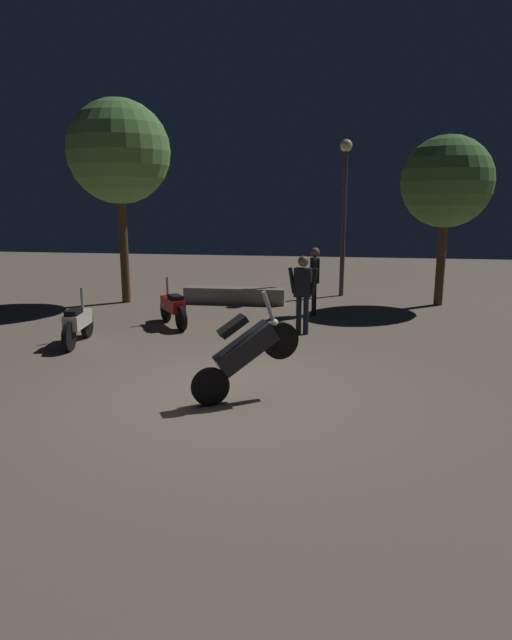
{
  "coord_description": "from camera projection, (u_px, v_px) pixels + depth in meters",
  "views": [
    {
      "loc": [
        1.55,
        -7.88,
        2.96
      ],
      "look_at": [
        0.25,
        0.74,
        1.0
      ],
      "focal_mm": 30.87,
      "sensor_mm": 36.0,
      "label": 1
    }
  ],
  "objects": [
    {
      "name": "planter_wall_low",
      "position": [
        235.0,
        295.0,
        15.57
      ],
      "size": [
        2.86,
        0.5,
        0.45
      ],
      "color": "gray",
      "rests_on": "ground_plane"
    },
    {
      "name": "tree_center_bg",
      "position": [
        119.0,
        153.0,
        14.88
      ],
      "size": [
        2.78,
        2.78,
        5.54
      ],
      "color": "#4C331E",
      "rests_on": "ground_plane"
    },
    {
      "name": "ground_plane",
      "position": [
        233.0,
        393.0,
        8.47
      ],
      "size": [
        40.0,
        40.0,
        0.0
      ],
      "primitive_type": "plane",
      "color": "#756656"
    },
    {
      "name": "motorcycle_red_parked_left",
      "position": [
        173.0,
        307.0,
        12.8
      ],
      "size": [
        1.05,
        1.4,
        1.11
      ],
      "rotation": [
        0.0,
        0.0,
        2.2
      ],
      "color": "black",
      "rests_on": "ground_plane"
    },
    {
      "name": "person_rider_beside",
      "position": [
        303.0,
        288.0,
        11.89
      ],
      "size": [
        0.67,
        0.29,
        1.72
      ],
      "rotation": [
        0.0,
        0.0,
        1.42
      ],
      "color": "black",
      "rests_on": "ground_plane"
    },
    {
      "name": "streetlamp_near",
      "position": [
        344.0,
        197.0,
        16.19
      ],
      "size": [
        0.36,
        0.36,
        4.58
      ],
      "color": "#38383D",
      "rests_on": "ground_plane"
    },
    {
      "name": "motorcycle_black_foreground",
      "position": [
        246.0,
        352.0,
        8.03
      ],
      "size": [
        1.49,
        0.92,
        1.63
      ],
      "rotation": [
        0.0,
        0.0,
        0.52
      ],
      "color": "black",
      "rests_on": "ground_plane"
    },
    {
      "name": "motorcycle_white_parked_right",
      "position": [
        78.0,
        323.0,
        11.21
      ],
      "size": [
        0.42,
        1.66,
        1.11
      ],
      "rotation": [
        0.0,
        0.0,
        1.7
      ],
      "color": "black",
      "rests_on": "ground_plane"
    },
    {
      "name": "tree_left_bg",
      "position": [
        447.0,
        182.0,
        14.66
      ],
      "size": [
        2.43,
        2.43,
        4.57
      ],
      "color": "#4C331E",
      "rests_on": "ground_plane"
    },
    {
      "name": "person_bystander_far",
      "position": [
        315.0,
        275.0,
        13.88
      ],
      "size": [
        0.26,
        0.67,
        1.72
      ],
      "rotation": [
        0.0,
        0.0,
        3.2
      ],
      "color": "black",
      "rests_on": "ground_plane"
    }
  ]
}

